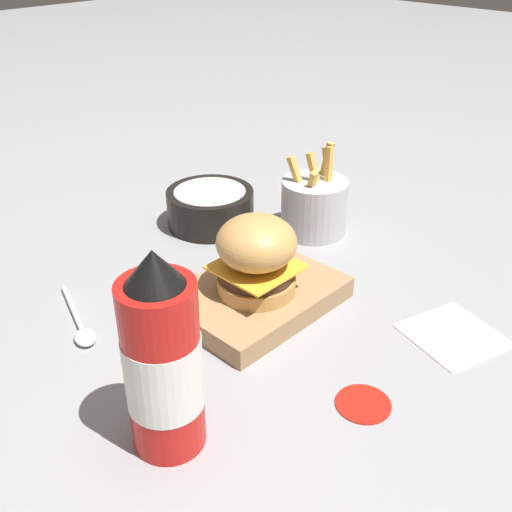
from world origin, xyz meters
The scene contains 9 objects.
ground_plane centered at (0.00, 0.00, 0.00)m, with size 6.00×6.00×0.00m, color gray.
serving_board centered at (0.02, -0.01, 0.02)m, with size 0.23×0.17×0.03m.
burger centered at (0.01, -0.02, 0.09)m, with size 0.11×0.11×0.11m.
ketchup_bottle centered at (-0.22, -0.12, 0.10)m, with size 0.08×0.08×0.23m.
fries_basket centered at (0.25, 0.07, 0.05)m, with size 0.11×0.11×0.15m.
side_bowl centered at (0.14, 0.22, 0.03)m, with size 0.15×0.15×0.06m.
spoon centered at (-0.19, 0.11, 0.01)m, with size 0.07×0.15×0.01m.
ketchup_puddle centered at (-0.04, -0.24, 0.00)m, with size 0.06×0.06×0.00m.
parchment_square centered at (0.15, -0.25, 0.00)m, with size 0.14×0.14×0.00m.
Camera 1 is at (-0.49, -0.50, 0.49)m, focal length 42.00 mm.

